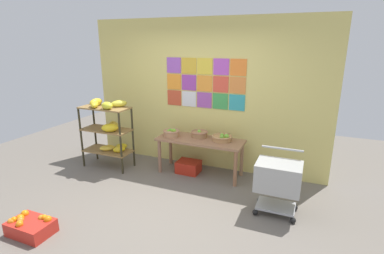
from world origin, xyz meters
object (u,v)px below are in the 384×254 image
banana_shelf_unit (109,127)px  shopping_cart (278,178)px  produce_crate_under_table (188,167)px  orange_crate_foreground (30,226)px  fruit_basket_centre (199,134)px  fruit_basket_right (171,133)px  display_table (200,144)px  fruit_basket_back_left (222,138)px

banana_shelf_unit → shopping_cart: bearing=-7.7°
produce_crate_under_table → orange_crate_foreground: size_ratio=0.76×
fruit_basket_centre → produce_crate_under_table: 0.64m
produce_crate_under_table → orange_crate_foreground: (-1.09, -2.37, -0.00)m
fruit_basket_right → banana_shelf_unit: bearing=-165.3°
banana_shelf_unit → orange_crate_foreground: 2.18m
display_table → orange_crate_foreground: 2.76m
fruit_basket_right → produce_crate_under_table: size_ratio=0.73×
produce_crate_under_table → shopping_cart: shopping_cart is taller
produce_crate_under_table → shopping_cart: bearing=-24.4°
banana_shelf_unit → fruit_basket_centre: bearing=15.5°
produce_crate_under_table → shopping_cart: size_ratio=0.46×
fruit_basket_back_left → fruit_basket_centre: bearing=174.1°
shopping_cart → fruit_basket_centre: bearing=146.3°
fruit_basket_centre → produce_crate_under_table: fruit_basket_centre is taller
fruit_basket_back_left → shopping_cart: (1.03, -0.81, -0.19)m
orange_crate_foreground → shopping_cart: size_ratio=0.61×
fruit_basket_right → orange_crate_foreground: bearing=-108.2°
banana_shelf_unit → fruit_basket_back_left: size_ratio=3.71×
fruit_basket_centre → orange_crate_foreground: bearing=-116.6°
produce_crate_under_table → shopping_cart: (1.62, -0.74, 0.41)m
display_table → orange_crate_foreground: display_table is taller
fruit_basket_right → shopping_cart: size_ratio=0.34×
banana_shelf_unit → fruit_basket_back_left: bearing=11.1°
banana_shelf_unit → fruit_basket_centre: banana_shelf_unit is taller
fruit_basket_centre → shopping_cart: shopping_cart is taller
display_table → produce_crate_under_table: size_ratio=3.74×
display_table → fruit_basket_right: (-0.53, -0.05, 0.16)m
display_table → shopping_cart: (1.41, -0.76, -0.05)m
display_table → produce_crate_under_table: (-0.21, -0.02, -0.46)m
orange_crate_foreground → fruit_basket_centre: bearing=63.4°
fruit_basket_right → shopping_cart: (1.94, -0.71, -0.20)m
banana_shelf_unit → shopping_cart: 3.10m
fruit_basket_back_left → orange_crate_foreground: 3.03m
display_table → produce_crate_under_table: bearing=-174.3°
produce_crate_under_table → fruit_basket_centre: bearing=36.9°
display_table → banana_shelf_unit: bearing=-168.2°
display_table → shopping_cart: size_ratio=1.73×
banana_shelf_unit → fruit_basket_right: bearing=14.7°
fruit_basket_centre → fruit_basket_back_left: size_ratio=0.85×
fruit_basket_back_left → shopping_cart: shopping_cart is taller
fruit_basket_back_left → produce_crate_under_table: 0.85m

